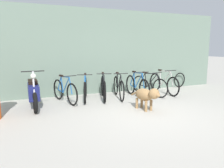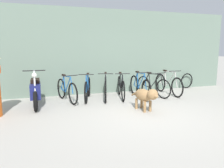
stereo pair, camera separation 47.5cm
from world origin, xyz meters
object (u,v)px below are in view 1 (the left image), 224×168
Objects in this scene: bicycle_5 at (149,85)px; motorcycle at (34,92)px; spare_tire_left at (180,80)px; bicycle_6 at (163,84)px; bicycle_4 at (137,86)px; bicycle_2 at (103,88)px; stray_dog at (146,95)px; bicycle_3 at (119,87)px; bicycle_1 at (85,89)px; bicycle_0 at (65,91)px.

motorcycle reaches higher than bicycle_5.
bicycle_6 is at bearing -150.33° from spare_tire_left.
bicycle_2 is at bearing -97.50° from bicycle_4.
bicycle_2 is at bearing -168.28° from spare_tire_left.
motorcycle is (-4.51, -0.17, 0.06)m from bicycle_6.
bicycle_2 is at bearing -90.34° from bicycle_6.
bicycle_2 reaches higher than stray_dog.
motorcycle is at bearing -104.31° from bicycle_5.
bicycle_6 reaches higher than spare_tire_left.
bicycle_4 is 0.95× the size of motorcycle.
bicycle_6 is at bearing 104.30° from bicycle_3.
bicycle_5 is at bearing 100.42° from bicycle_3.
bicycle_2 is (0.59, -0.08, 0.00)m from bicycle_1.
spare_tire_left is (2.05, 0.88, -0.04)m from bicycle_5.
bicycle_1 is 1.01× the size of bicycle_5.
stray_dog is (1.19, -1.75, 0.06)m from bicycle_1.
bicycle_0 is 1.77m from bicycle_3.
bicycle_1 reaches higher than bicycle_0.
stray_dog is at bearing 51.28° from bicycle_1.
bicycle_0 is at bearing -143.44° from stray_dog.
bicycle_0 is 1.42× the size of stray_dog.
bicycle_3 is 0.93× the size of bicycle_6.
bicycle_5 reaches higher than stray_dog.
bicycle_4 is (2.39, -0.23, 0.01)m from bicycle_0.
bicycle_2 is at bearing 99.50° from bicycle_1.
spare_tire_left is (3.73, 0.77, -0.05)m from bicycle_2.
bicycle_0 is 0.94× the size of bicycle_2.
bicycle_2 is 3.81m from spare_tire_left.
bicycle_0 is 0.94m from motorcycle.
bicycle_3 is at bearing 100.39° from bicycle_2.
bicycle_1 is 1.74m from bicycle_4.
motorcycle reaches higher than bicycle_1.
bicycle_5 is at bearing -82.00° from bicycle_6.
bicycle_0 is at bearing -90.73° from bicycle_6.
bicycle_2 is 2.34m from bicycle_6.
bicycle_2 reaches higher than bicycle_1.
motorcycle is at bearing -68.54° from bicycle_2.
motorcycle is (-1.58, -0.26, 0.07)m from bicycle_1.
motorcycle reaches higher than bicycle_4.
bicycle_6 reaches higher than bicycle_0.
spare_tire_left is at bearing 119.75° from bicycle_6.
motorcycle is (-3.30, 0.01, 0.06)m from bicycle_4.
spare_tire_left is (1.39, 0.79, -0.05)m from bicycle_6.
bicycle_2 is 0.91× the size of motorcycle.
bicycle_0 is 3.60m from bicycle_6.
bicycle_4 is at bearing 89.86° from motorcycle.
bicycle_4 is at bearing -95.99° from bicycle_5.
bicycle_1 is 0.91× the size of bicycle_4.
bicycle_3 is 1.49× the size of stray_dog.
bicycle_3 is 2.66× the size of spare_tire_left.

